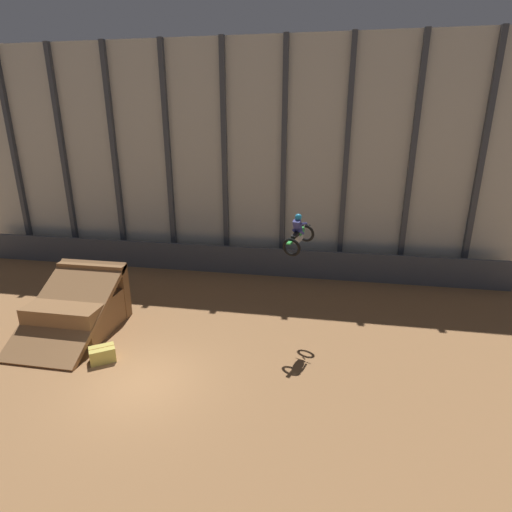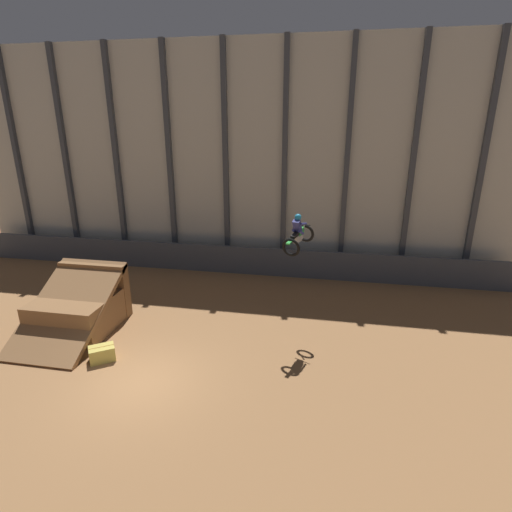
# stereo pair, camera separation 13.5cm
# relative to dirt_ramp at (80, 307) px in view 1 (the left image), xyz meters

# --- Properties ---
(ground_plane) EXTENTS (60.00, 60.00, 0.00)m
(ground_plane) POSITION_rel_dirt_ramp_xyz_m (4.31, -3.28, -0.90)
(ground_plane) COLOR #996B42
(arena_back_wall) EXTENTS (32.00, 0.40, 12.74)m
(arena_back_wall) POSITION_rel_dirt_ramp_xyz_m (4.31, 8.77, 5.47)
(arena_back_wall) COLOR beige
(arena_back_wall) RESTS_ON ground_plane
(lower_barrier) EXTENTS (31.36, 0.20, 1.62)m
(lower_barrier) POSITION_rel_dirt_ramp_xyz_m (4.31, 7.49, -0.09)
(lower_barrier) COLOR #474C56
(lower_barrier) RESTS_ON ground_plane
(dirt_ramp) EXTENTS (3.15, 4.67, 2.65)m
(dirt_ramp) POSITION_rel_dirt_ramp_xyz_m (0.00, 0.00, 0.00)
(dirt_ramp) COLOR olive
(dirt_ramp) RESTS_ON ground_plane
(rider_bike_solo) EXTENTS (1.20, 1.86, 1.56)m
(rider_bike_solo) POSITION_rel_dirt_ramp_xyz_m (9.16, 0.90, 3.44)
(rider_bike_solo) COLOR black
(hay_bale_trackside) EXTENTS (1.08, 1.01, 0.57)m
(hay_bale_trackside) POSITION_rel_dirt_ramp_xyz_m (2.27, -2.29, -0.62)
(hay_bale_trackside) COLOR #CCB751
(hay_bale_trackside) RESTS_ON ground_plane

